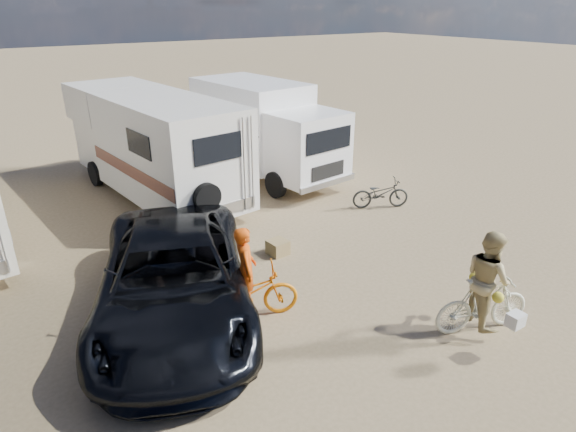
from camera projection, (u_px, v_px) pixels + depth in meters
ground at (281, 312)px, 9.65m from camera, size 140.00×140.00×0.00m
rv_main at (153, 147)px, 14.77m from camera, size 3.27×7.65×3.15m
box_truck at (267, 132)px, 16.55m from camera, size 3.02×6.17×3.15m
dark_suv at (174, 278)px, 9.22m from camera, size 4.78×6.56×1.66m
bike_man at (247, 293)px, 9.32m from camera, size 2.10×1.39×1.04m
bike_woman at (483, 304)px, 8.91m from camera, size 1.92×1.12×1.11m
rider_man at (246, 278)px, 9.19m from camera, size 0.61×0.73×1.71m
rider_woman at (486, 287)px, 8.77m from camera, size 0.96×1.07×1.83m
bike_parked at (381, 193)px, 14.38m from camera, size 1.75×1.27×0.88m
cooler at (224, 243)px, 11.93m from camera, size 0.59×0.49×0.40m
crate at (278, 247)px, 11.79m from camera, size 0.48×0.48×0.35m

